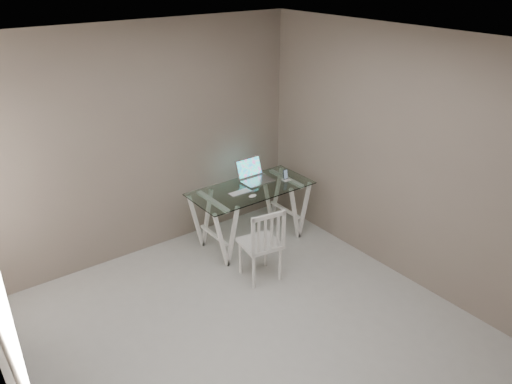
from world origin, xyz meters
The scene contains 7 objects.
room centered at (-0.06, 0.02, 1.72)m, with size 4.50×4.52×2.71m.
desk centered at (1.06, 1.60, 0.38)m, with size 1.50×0.70×0.75m.
chair centered at (0.67, 0.85, 0.49)m, with size 0.46×0.46×0.89m.
laptop centered at (1.23, 1.78, 0.81)m, with size 0.38×0.35×0.26m.
keyboard centered at (0.87, 1.57, 0.75)m, with size 0.28×0.12×0.01m, color silver.
mouse centered at (0.92, 1.39, 0.76)m, with size 0.10×0.06×0.03m, color white.
phone_dock centered at (1.54, 1.53, 0.79)m, with size 0.08×0.08×0.14m.
Camera 1 is at (-2.16, -2.82, 3.29)m, focal length 35.00 mm.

